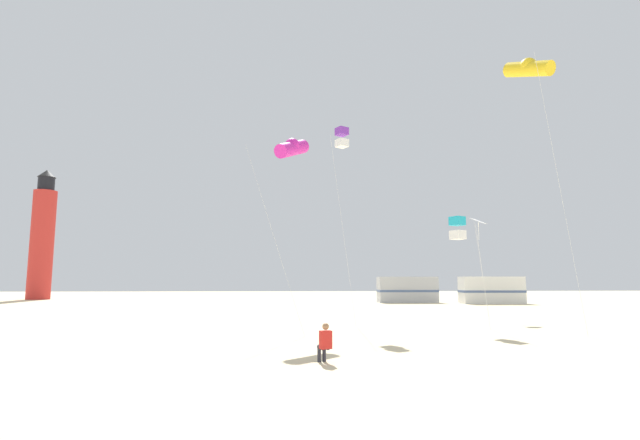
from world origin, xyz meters
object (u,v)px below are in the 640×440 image
at_px(kite_tube_magenta, 292,148).
at_px(rv_van_silver, 407,290).
at_px(kite_diamond_white, 478,224).
at_px(kite_box_violet, 342,138).
at_px(kite_tube_gold, 528,68).
at_px(kite_flyer_standing, 325,342).
at_px(kite_box_cyan, 458,228).
at_px(lighthouse_distant, 42,238).
at_px(rv_van_white, 491,290).

xyz_separation_m(kite_tube_magenta, rv_van_silver, (12.97, 29.00, -7.56)).
relative_size(kite_diamond_white, kite_box_violet, 0.57).
relative_size(kite_tube_gold, kite_tube_magenta, 1.35).
xyz_separation_m(kite_flyer_standing, kite_tube_gold, (10.10, 6.26, 11.68)).
bearing_deg(kite_tube_gold, kite_tube_magenta, 167.19).
xyz_separation_m(kite_box_cyan, kite_tube_gold, (2.75, -2.57, 7.30)).
relative_size(kite_flyer_standing, kite_diamond_white, 0.18).
bearing_deg(lighthouse_distant, kite_diamond_white, -37.42).
bearing_deg(lighthouse_distant, rv_van_white, -14.97).
relative_size(lighthouse_distant, rv_van_white, 2.58).
relative_size(kite_box_violet, rv_van_white, 1.72).
height_order(kite_box_violet, rv_van_white, kite_box_violet).
bearing_deg(rv_van_silver, kite_tube_gold, -92.49).
bearing_deg(rv_van_silver, kite_flyer_standing, -106.65).
bearing_deg(kite_tube_gold, lighthouse_distant, 135.08).
bearing_deg(rv_van_silver, kite_box_cyan, -98.16).
height_order(kite_tube_magenta, lighthouse_distant, lighthouse_distant).
xyz_separation_m(kite_diamond_white, rv_van_white, (9.11, 19.41, -4.62)).
distance_m(kite_flyer_standing, lighthouse_distant, 59.35).
distance_m(kite_diamond_white, rv_van_white, 21.93).
relative_size(kite_box_cyan, rv_van_silver, 0.86).
height_order(lighthouse_distant, rv_van_white, lighthouse_distant).
distance_m(kite_flyer_standing, kite_diamond_white, 19.77).
relative_size(kite_diamond_white, rv_van_silver, 0.99).
bearing_deg(kite_box_cyan, kite_box_violet, 147.63).
relative_size(kite_tube_gold, kite_box_violet, 1.16).
bearing_deg(kite_flyer_standing, kite_tube_magenta, -99.64).
relative_size(kite_tube_magenta, lighthouse_distant, 0.57).
xyz_separation_m(kite_box_violet, rv_van_silver, (10.08, 25.51, -9.21)).
height_order(kite_tube_gold, lighthouse_distant, lighthouse_distant).
distance_m(kite_box_cyan, kite_tube_magenta, 9.18).
xyz_separation_m(kite_box_cyan, lighthouse_distant, (-40.09, 40.15, 2.84)).
relative_size(lighthouse_distant, rv_van_silver, 2.59).
bearing_deg(rv_van_silver, rv_van_white, -18.75).
xyz_separation_m(kite_flyer_standing, kite_box_cyan, (7.36, 8.83, 4.39)).
xyz_separation_m(kite_diamond_white, lighthouse_distant, (-43.88, 33.57, 1.83)).
height_order(kite_tube_magenta, rv_van_white, kite_tube_magenta).
height_order(kite_box_violet, lighthouse_distant, lighthouse_distant).
bearing_deg(kite_tube_gold, kite_box_cyan, 136.86).
height_order(kite_box_cyan, kite_box_violet, kite_box_violet).
bearing_deg(kite_tube_gold, rv_van_silver, 86.49).
relative_size(kite_flyer_standing, kite_tube_magenta, 0.12).
bearing_deg(rv_van_silver, lighthouse_distant, 166.96).
bearing_deg(kite_diamond_white, kite_box_cyan, -120.00).
height_order(rv_van_silver, rv_van_white, same).
height_order(kite_box_cyan, rv_van_white, kite_box_cyan).
height_order(kite_flyer_standing, kite_tube_magenta, kite_tube_magenta).
distance_m(kite_box_cyan, rv_van_silver, 29.54).
height_order(kite_diamond_white, rv_van_white, kite_diamond_white).
distance_m(kite_tube_gold, rv_van_white, 32.21).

